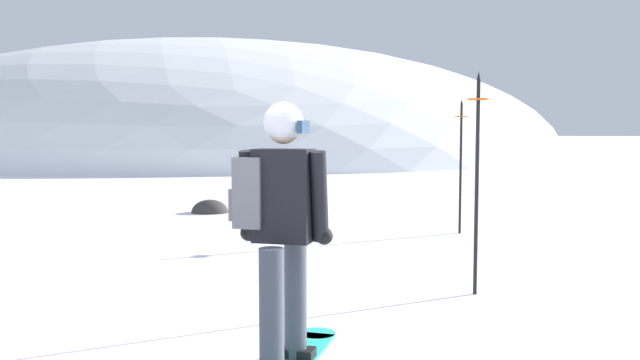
# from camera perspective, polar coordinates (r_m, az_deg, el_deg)

# --- Properties ---
(ground_plane) EXTENTS (300.00, 300.00, 0.00)m
(ground_plane) POSITION_cam_1_polar(r_m,az_deg,el_deg) (4.62, -5.93, -15.16)
(ground_plane) COLOR white
(ridge_peak_main) EXTENTS (40.41, 36.37, 13.11)m
(ridge_peak_main) POSITION_cam_1_polar(r_m,az_deg,el_deg) (40.44, -9.46, 2.16)
(ridge_peak_main) COLOR white
(ridge_peak_main) RESTS_ON ground
(ridge_peak_far) EXTENTS (21.27, 19.14, 12.28)m
(ridge_peak_far) POSITION_cam_1_polar(r_m,az_deg,el_deg) (67.40, -25.57, 2.66)
(ridge_peak_far) COLOR white
(ridge_peak_far) RESTS_ON ground
(snowboarder_main) EXTENTS (0.65, 1.83, 1.71)m
(snowboarder_main) POSITION_cam_1_polar(r_m,az_deg,el_deg) (4.16, -3.53, -4.28)
(snowboarder_main) COLOR #23B7A3
(snowboarder_main) RESTS_ON ground
(piste_marker_near) EXTENTS (0.20, 0.20, 1.99)m
(piste_marker_near) POSITION_cam_1_polar(r_m,az_deg,el_deg) (9.98, 12.03, 1.95)
(piste_marker_near) COLOR black
(piste_marker_near) RESTS_ON ground
(piste_marker_far) EXTENTS (0.20, 0.20, 2.08)m
(piste_marker_far) POSITION_cam_1_polar(r_m,az_deg,el_deg) (6.29, 13.38, 0.96)
(piste_marker_far) COLOR black
(piste_marker_far) RESTS_ON ground
(rock_dark) EXTENTS (0.69, 0.59, 0.48)m
(rock_dark) POSITION_cam_1_polar(r_m,az_deg,el_deg) (12.45, -9.46, -2.79)
(rock_dark) COLOR #383333
(rock_dark) RESTS_ON ground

